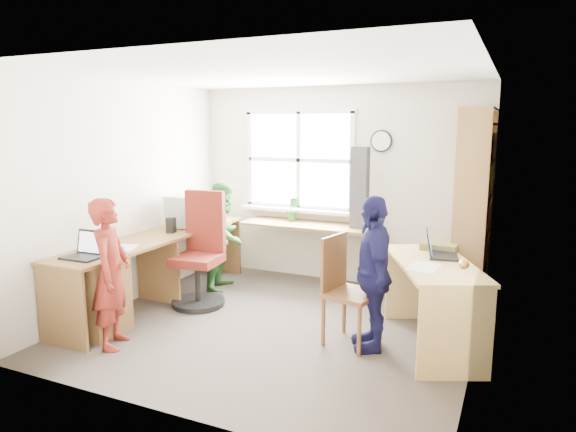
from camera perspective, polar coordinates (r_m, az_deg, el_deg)
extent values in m
cube|color=#403832|center=(5.12, -1.18, -12.21)|extent=(3.60, 3.40, 0.02)
cube|color=white|center=(4.77, -1.29, 15.83)|extent=(3.60, 3.40, 0.02)
cube|color=silver|center=(6.37, 5.44, 3.41)|extent=(3.60, 0.02, 2.40)
cube|color=silver|center=(3.36, -13.93, -2.76)|extent=(3.60, 0.02, 2.40)
cube|color=silver|center=(5.80, -17.58, 2.35)|extent=(0.02, 3.40, 2.40)
cube|color=silver|center=(4.34, 20.85, -0.28)|extent=(0.02, 3.40, 2.40)
cube|color=white|center=(6.50, 1.21, 6.24)|extent=(1.40, 0.01, 1.20)
cube|color=white|center=(6.49, 1.19, 6.23)|extent=(1.48, 0.04, 1.28)
cube|color=#986E41|center=(3.37, 19.04, -6.53)|extent=(0.02, 0.82, 2.00)
sphere|color=gold|center=(3.69, 18.98, -5.10)|extent=(0.07, 0.07, 0.07)
cylinder|color=black|center=(6.14, 10.34, 8.20)|extent=(0.26, 0.03, 0.26)
cylinder|color=white|center=(6.13, 10.29, 8.19)|extent=(0.22, 0.01, 0.22)
cube|color=brown|center=(5.76, -14.37, -2.26)|extent=(0.60, 2.70, 0.03)
cube|color=brown|center=(6.26, 2.34, -0.98)|extent=(1.65, 0.56, 0.03)
cube|color=brown|center=(5.85, -14.21, -5.85)|extent=(0.56, 0.03, 0.72)
cube|color=brown|center=(4.94, -23.89, -9.38)|extent=(0.56, 0.03, 0.72)
cube|color=brown|center=(6.89, -7.38, -3.22)|extent=(0.56, 0.03, 0.72)
cube|color=brown|center=(6.09, 9.33, -5.03)|extent=(0.03, 0.52, 0.72)
cube|color=brown|center=(5.17, -20.82, -8.29)|extent=(0.54, 0.45, 0.72)
cube|color=#EFCA77|center=(4.63, 15.94, -5.10)|extent=(1.10, 1.46, 0.03)
cube|color=#EFCA77|center=(4.17, 18.10, -12.46)|extent=(0.53, 0.26, 0.73)
cube|color=#EFCA77|center=(5.33, 13.89, -7.29)|extent=(0.53, 0.26, 0.73)
cube|color=brown|center=(5.05, 19.45, -0.57)|extent=(0.30, 0.02, 2.10)
cube|color=brown|center=(6.03, 20.30, 1.03)|extent=(0.30, 0.02, 2.10)
cube|color=brown|center=(5.47, 20.57, 11.09)|extent=(0.30, 1.00, 0.02)
cube|color=brown|center=(5.78, 19.33, -9.42)|extent=(0.30, 1.00, 0.02)
cube|color=brown|center=(5.67, 19.54, -5.99)|extent=(0.30, 1.00, 0.02)
cube|color=brown|center=(5.58, 19.76, -2.23)|extent=(0.30, 1.00, 0.02)
cube|color=brown|center=(5.52, 19.99, 1.63)|extent=(0.30, 1.00, 0.02)
cube|color=brown|center=(5.48, 20.23, 5.56)|extent=(0.30, 1.00, 0.02)
cube|color=brown|center=(5.47, 20.47, 9.53)|extent=(0.30, 1.00, 0.02)
cube|color=#A82318|center=(5.45, 19.12, -8.97)|extent=(0.25, 0.28, 0.27)
cube|color=#184290|center=(5.75, 19.43, -7.90)|extent=(0.25, 0.30, 0.29)
cube|color=#1C7834|center=(6.03, 19.70, -7.00)|extent=(0.25, 0.26, 0.30)
cube|color=gold|center=(5.34, 19.35, -5.14)|extent=(0.25, 0.28, 0.30)
cube|color=#6F3078|center=(5.65, 19.66, -4.25)|extent=(0.25, 0.30, 0.32)
cube|color=orange|center=(5.94, 19.90, -3.75)|extent=(0.25, 0.26, 0.29)
cube|color=#242424|center=(5.26, 19.59, -1.04)|extent=(0.25, 0.28, 0.32)
cube|color=beige|center=(5.57, 19.87, -0.64)|extent=(0.25, 0.30, 0.29)
cube|color=#A82318|center=(5.87, 20.12, -0.06)|extent=(0.25, 0.26, 0.30)
cube|color=#184290|center=(5.20, 19.83, 2.88)|extent=(0.25, 0.28, 0.29)
cube|color=#1C7834|center=(5.52, 20.11, 3.33)|extent=(0.25, 0.30, 0.30)
cube|color=gold|center=(5.82, 20.35, 3.71)|extent=(0.25, 0.26, 0.32)
cube|color=#6F3078|center=(5.17, 20.08, 7.15)|extent=(0.25, 0.28, 0.30)
cube|color=orange|center=(5.49, 20.35, 7.36)|extent=(0.25, 0.30, 0.32)
cube|color=#242424|center=(5.79, 20.57, 7.28)|extent=(0.25, 0.26, 0.29)
cylinder|color=black|center=(5.74, -9.92, -9.45)|extent=(0.64, 0.64, 0.05)
cylinder|color=black|center=(5.66, -9.99, -7.21)|extent=(0.07, 0.07, 0.43)
cube|color=#601A12|center=(5.60, -10.07, -4.82)|extent=(0.52, 0.52, 0.09)
cube|color=#601A12|center=(5.71, -9.16, -0.53)|extent=(0.45, 0.14, 0.67)
cylinder|color=brown|center=(4.63, 3.94, -11.58)|extent=(0.04, 0.04, 0.45)
cylinder|color=brown|center=(4.46, 7.92, -12.52)|extent=(0.04, 0.04, 0.45)
cylinder|color=brown|center=(4.92, 6.26, -10.30)|extent=(0.04, 0.04, 0.45)
cylinder|color=brown|center=(4.76, 10.07, -11.11)|extent=(0.04, 0.04, 0.45)
cube|color=brown|center=(4.61, 7.11, -8.63)|extent=(0.50, 0.50, 0.04)
cube|color=brown|center=(4.62, 5.13, -5.15)|extent=(0.12, 0.40, 0.50)
cube|color=#A09FA4|center=(6.14, -11.20, -1.14)|extent=(0.28, 0.22, 0.02)
cube|color=#A09FA4|center=(6.11, -11.26, 0.56)|extent=(0.38, 0.34, 0.36)
cube|color=#3F72F2|center=(6.00, -9.78, 0.44)|extent=(0.01, 0.30, 0.26)
cube|color=black|center=(4.98, -21.88, -4.27)|extent=(0.34, 0.25, 0.02)
cube|color=black|center=(5.05, -20.93, -2.73)|extent=(0.34, 0.06, 0.22)
cube|color=white|center=(5.04, -21.00, -2.75)|extent=(0.30, 0.05, 0.18)
cube|color=black|center=(4.83, 16.88, -4.25)|extent=(0.30, 0.38, 0.02)
cube|color=black|center=(4.80, 15.42, -2.89)|extent=(0.12, 0.34, 0.22)
cube|color=#3F72F2|center=(4.80, 15.53, -2.90)|extent=(0.09, 0.30, 0.18)
cube|color=black|center=(5.84, -12.87, -1.00)|extent=(0.10, 0.10, 0.17)
cube|color=black|center=(6.31, -10.46, -0.11)|extent=(0.10, 0.10, 0.17)
cube|color=black|center=(6.00, 7.98, 3.16)|extent=(0.19, 0.17, 0.94)
cube|color=red|center=(5.13, 16.64, -3.14)|extent=(0.36, 0.36, 0.07)
cube|color=white|center=(5.26, -17.68, -3.38)|extent=(0.29, 0.35, 0.00)
cube|color=white|center=(4.43, 14.85, -5.52)|extent=(0.25, 0.35, 0.00)
imported|color=#2C6E33|center=(6.40, 0.60, 0.80)|extent=(0.18, 0.16, 0.31)
imported|color=maroon|center=(4.74, -19.05, -6.05)|extent=(0.49, 0.57, 1.32)
imported|color=#2A6B2C|center=(6.14, -7.06, -2.19)|extent=(0.60, 0.71, 1.28)
imported|color=#151542|center=(4.49, 9.40, -6.29)|extent=(0.62, 0.86, 1.35)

